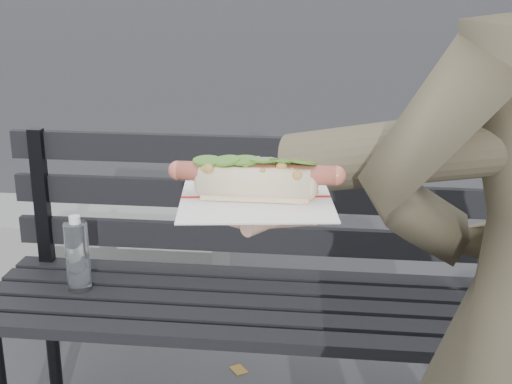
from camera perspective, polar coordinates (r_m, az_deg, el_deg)
park_bench at (r=1.93m, az=0.49°, el=-6.59°), size 1.50×0.44×0.88m
concrete_block at (r=2.95m, az=-14.39°, el=-5.21°), size 1.20×0.40×0.40m
held_hotdog at (r=0.96m, az=12.43°, el=2.70°), size 0.64×0.32×0.20m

